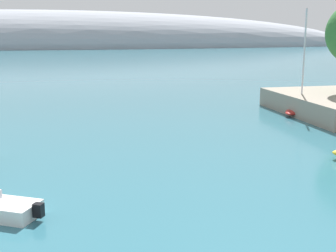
# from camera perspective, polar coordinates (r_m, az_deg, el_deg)

# --- Properties ---
(distant_ridge) EXTENTS (356.81, 62.00, 37.04)m
(distant_ridge) POSITION_cam_1_polar(r_m,az_deg,el_deg) (241.97, -16.82, 9.33)
(distant_ridge) COLOR #999EA8
(distant_ridge) RESTS_ON ground
(sailboat_red_near_shore) EXTENTS (6.79, 6.61, 10.67)m
(sailboat_red_near_shore) POSITION_cam_1_polar(r_m,az_deg,el_deg) (50.02, 16.23, 2.18)
(sailboat_red_near_shore) COLOR red
(sailboat_red_near_shore) RESTS_ON water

